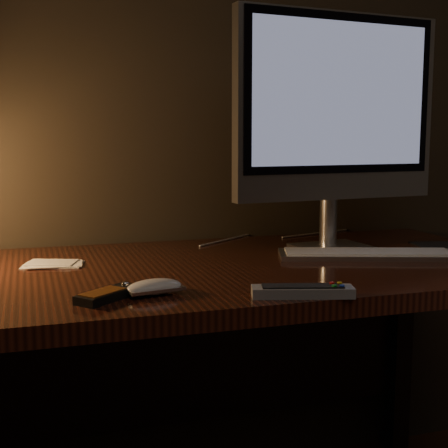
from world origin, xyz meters
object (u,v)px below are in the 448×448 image
object	(u,v)px
desk	(202,310)
mouse	(154,289)
monitor	(338,112)
keyboard	(368,254)
tv_remote	(303,291)
media_remote	(109,294)

from	to	relation	value
desk	mouse	distance (m)	0.38
desk	monitor	size ratio (longest dim) A/B	2.57
monitor	keyboard	bearing A→B (deg)	-82.83
desk	tv_remote	distance (m)	0.44
mouse	tv_remote	xyz separation A→B (m)	(0.27, -0.10, 0.00)
media_remote	mouse	bearing A→B (deg)	-34.92
desk	keyboard	bearing A→B (deg)	-13.15
keyboard	tv_remote	xyz separation A→B (m)	(-0.32, -0.31, 0.00)
mouse	tv_remote	world-z (taller)	tv_remote
mouse	tv_remote	bearing A→B (deg)	-30.90
monitor	tv_remote	bearing A→B (deg)	-129.61
desk	monitor	distance (m)	0.63
mouse	media_remote	bearing A→B (deg)	175.24
monitor	desk	bearing A→B (deg)	178.99
mouse	media_remote	size ratio (longest dim) A/B	0.81
keyboard	media_remote	bearing A→B (deg)	-143.70
desk	tv_remote	world-z (taller)	tv_remote
media_remote	monitor	bearing A→B (deg)	-12.32
tv_remote	desk	bearing A→B (deg)	118.30
mouse	monitor	bearing A→B (deg)	20.84
desk	mouse	bearing A→B (deg)	-120.53
monitor	media_remote	xyz separation A→B (m)	(-0.65, -0.34, -0.36)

